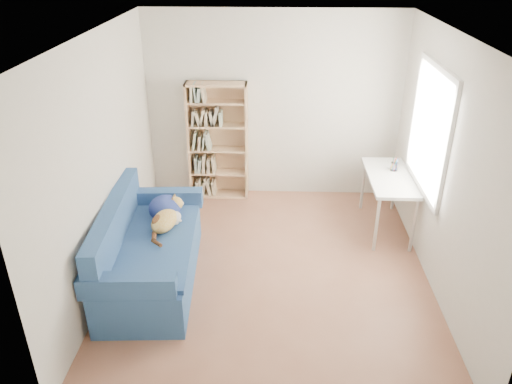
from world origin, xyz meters
TOP-DOWN VIEW (x-y plane):
  - ground at (0.00, 0.00)m, footprint 4.00×4.00m
  - room_shell at (0.10, 0.03)m, footprint 3.54×4.04m
  - sofa at (-1.32, -0.20)m, footprint 1.00×1.93m
  - bookshelf at (-0.77, 1.85)m, footprint 0.83×0.26m
  - desk at (1.46, 0.99)m, footprint 0.53×1.16m
  - pen_cup at (1.54, 1.17)m, footprint 0.09×0.09m

SIDE VIEW (x-z plane):
  - ground at x=0.00m, z-range 0.00..0.00m
  - sofa at x=-1.32m, z-range -0.11..0.82m
  - desk at x=1.46m, z-range 0.30..1.05m
  - bookshelf at x=-0.77m, z-range -0.06..1.61m
  - pen_cup at x=1.54m, z-range 0.73..0.90m
  - room_shell at x=0.10m, z-range 0.33..2.95m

